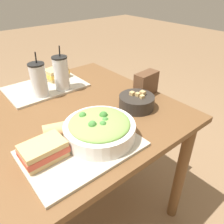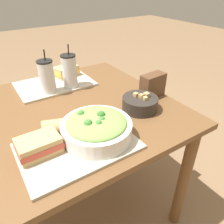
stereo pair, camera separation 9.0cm
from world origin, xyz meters
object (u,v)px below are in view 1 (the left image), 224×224
at_px(soup_bowl, 137,101).
at_px(drink_cup_red, 61,74).
at_px(sandwich_near, 44,151).
at_px(chip_bag, 146,84).
at_px(baguette_near, 60,130).
at_px(sandwich_far, 56,73).
at_px(salad_bowl, 100,128).
at_px(drink_cup_dark, 39,81).

distance_m(soup_bowl, drink_cup_red, 0.45).
distance_m(sandwich_near, chip_bag, 0.66).
height_order(soup_bowl, baguette_near, soup_bowl).
bearing_deg(soup_bowl, sandwich_far, 104.40).
xyz_separation_m(sandwich_far, chip_bag, (0.29, -0.48, 0.02)).
bearing_deg(soup_bowl, baguette_near, 177.31).
bearing_deg(salad_bowl, sandwich_far, 77.30).
xyz_separation_m(salad_bowl, drink_cup_dark, (-0.03, 0.49, 0.04)).
distance_m(soup_bowl, drink_cup_dark, 0.51).
relative_size(drink_cup_dark, chip_bag, 1.66).
xyz_separation_m(drink_cup_dark, chip_bag, (0.46, -0.33, -0.03)).
relative_size(baguette_near, drink_cup_red, 0.56).
distance_m(baguette_near, sandwich_far, 0.60).
bearing_deg(sandwich_far, chip_bag, -70.93).
xyz_separation_m(soup_bowl, drink_cup_dark, (-0.31, 0.40, 0.06)).
relative_size(baguette_near, drink_cup_dark, 0.58).
bearing_deg(sandwich_near, baguette_near, 34.46).
relative_size(sandwich_far, drink_cup_red, 0.66).
bearing_deg(drink_cup_red, soup_bowl, -65.58).
distance_m(salad_bowl, soup_bowl, 0.30).
distance_m(sandwich_far, drink_cup_red, 0.17).
xyz_separation_m(sandwich_near, chip_bag, (0.65, 0.13, 0.02)).
height_order(salad_bowl, drink_cup_dark, drink_cup_dark).
distance_m(soup_bowl, chip_bag, 0.16).
distance_m(salad_bowl, drink_cup_red, 0.50).
bearing_deg(baguette_near, chip_bag, -65.18).
height_order(sandwich_near, drink_cup_red, drink_cup_red).
xyz_separation_m(soup_bowl, sandwich_far, (-0.14, 0.56, 0.01)).
relative_size(sandwich_near, baguette_near, 1.14).
distance_m(salad_bowl, drink_cup_dark, 0.49).
xyz_separation_m(soup_bowl, sandwich_near, (-0.51, -0.05, 0.01)).
relative_size(salad_bowl, soup_bowl, 1.62).
bearing_deg(drink_cup_dark, drink_cup_red, 0.00).
relative_size(drink_cup_dark, drink_cup_red, 0.97).
distance_m(sandwich_near, sandwich_far, 0.71).
distance_m(soup_bowl, sandwich_far, 0.58).
relative_size(salad_bowl, drink_cup_dark, 1.19).
distance_m(baguette_near, drink_cup_red, 0.45).
bearing_deg(drink_cup_dark, salad_bowl, -87.05).
xyz_separation_m(baguette_near, drink_cup_dark, (0.09, 0.38, 0.05)).
height_order(soup_bowl, sandwich_near, soup_bowl).
height_order(sandwich_near, chip_bag, chip_bag).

